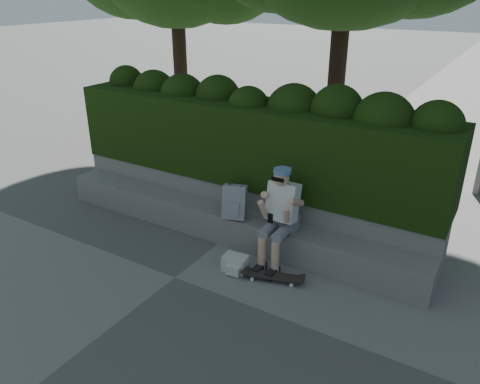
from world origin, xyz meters
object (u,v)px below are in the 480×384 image
Objects in this scene: skateboard at (273,276)px; backpack_ground at (235,263)px; backpack_plaid at (235,202)px; person at (280,213)px.

skateboard is 2.34× the size of backpack_ground.
skateboard is at bearing -48.84° from backpack_plaid.
backpack_plaid reaches higher than backpack_ground.
person is 2.81× the size of backpack_plaid.
backpack_plaid is 0.90m from backpack_ground.
backpack_ground is (-0.40, -0.50, -0.65)m from person.
person is at bearing -24.69° from backpack_plaid.
skateboard is 1.23m from backpack_plaid.
person is 1.82× the size of skateboard.
person reaches higher than skateboard.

